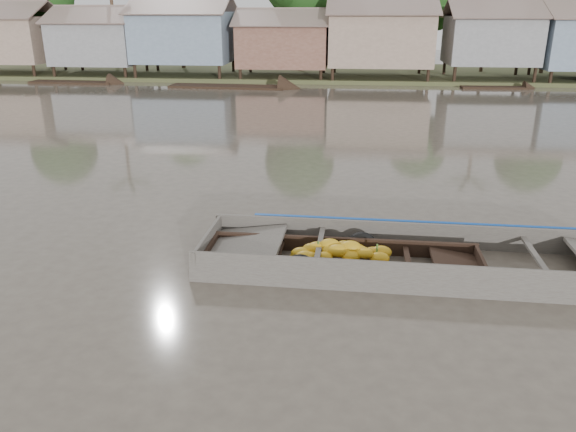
# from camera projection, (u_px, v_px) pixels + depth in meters

# --- Properties ---
(ground) EXTENTS (120.00, 120.00, 0.00)m
(ground) POSITION_uv_depth(u_px,v_px,m) (312.00, 276.00, 10.09)
(ground) COLOR #4C443A
(ground) RESTS_ON ground
(riverbank) EXTENTS (120.00, 12.47, 10.22)m
(riverbank) POSITION_uv_depth(u_px,v_px,m) (386.00, 31.00, 38.44)
(riverbank) COLOR #384723
(riverbank) RESTS_ON ground
(banana_boat) EXTENTS (5.12, 1.38, 0.70)m
(banana_boat) POSITION_uv_depth(u_px,v_px,m) (339.00, 259.00, 10.46)
(banana_boat) COLOR black
(banana_boat) RESTS_ON ground
(viewer_boat) EXTENTS (8.37, 2.38, 0.67)m
(viewer_boat) POSITION_uv_depth(u_px,v_px,m) (426.00, 264.00, 10.35)
(viewer_boat) COLOR #46403B
(viewer_boat) RESTS_ON ground
(distant_boats) EXTENTS (46.66, 15.53, 1.38)m
(distant_boats) POSITION_uv_depth(u_px,v_px,m) (571.00, 91.00, 30.95)
(distant_boats) COLOR black
(distant_boats) RESTS_ON ground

